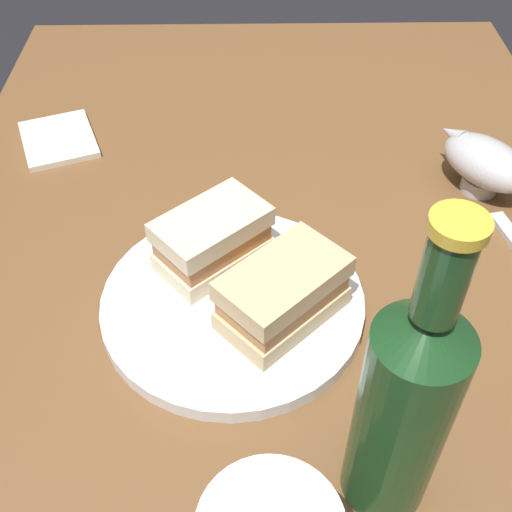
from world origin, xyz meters
TOP-DOWN VIEW (x-y plane):
  - dining_table at (0.00, 0.00)m, footprint 1.10×0.78m
  - plate at (-0.09, 0.05)m, footprint 0.26×0.26m
  - sandwich_half_left at (-0.11, -0.00)m, footprint 0.13×0.13m
  - sandwich_half_right at (-0.04, 0.07)m, footprint 0.12×0.13m
  - potato_wedge_front at (-0.05, 0.04)m, footprint 0.03×0.05m
  - potato_wedge_middle at (-0.07, -0.00)m, footprint 0.04×0.04m
  - potato_wedge_back at (-0.04, -0.02)m, footprint 0.05×0.02m
  - gravy_boat at (0.10, -0.25)m, footprint 0.13×0.12m
  - cider_bottle at (-0.27, -0.07)m, footprint 0.07×0.07m
  - napkin at (0.21, 0.28)m, footprint 0.13×0.12m

SIDE VIEW (x-z plane):
  - dining_table at x=0.00m, z-range 0.00..0.78m
  - napkin at x=0.21m, z-range 0.78..0.78m
  - plate at x=-0.09m, z-range 0.78..0.79m
  - potato_wedge_back at x=-0.04m, z-range 0.79..0.81m
  - potato_wedge_front at x=-0.05m, z-range 0.79..0.81m
  - potato_wedge_middle at x=-0.07m, z-range 0.79..0.81m
  - gravy_boat at x=0.10m, z-range 0.78..0.85m
  - sandwich_half_right at x=-0.04m, z-range 0.79..0.85m
  - sandwich_half_left at x=-0.11m, z-range 0.79..0.85m
  - cider_bottle at x=-0.27m, z-range 0.75..1.03m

